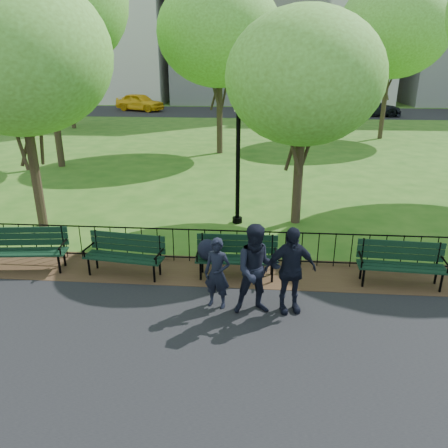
# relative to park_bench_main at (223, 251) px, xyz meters

# --- Properties ---
(ground) EXTENTS (120.00, 120.00, 0.00)m
(ground) POSITION_rel_park_bench_main_xyz_m (0.88, -1.23, -0.68)
(ground) COLOR #295A17
(asphalt_path) EXTENTS (60.00, 9.20, 0.01)m
(asphalt_path) POSITION_rel_park_bench_main_xyz_m (0.88, -4.63, -0.68)
(asphalt_path) COLOR black
(asphalt_path) RESTS_ON ground
(dirt_strip) EXTENTS (60.00, 1.60, 0.01)m
(dirt_strip) POSITION_rel_park_bench_main_xyz_m (0.88, 0.27, -0.67)
(dirt_strip) COLOR #3C2518
(dirt_strip) RESTS_ON ground
(far_street) EXTENTS (70.00, 9.00, 0.01)m
(far_street) POSITION_rel_park_bench_main_xyz_m (0.88, 33.77, -0.68)
(far_street) COLOR black
(far_street) RESTS_ON ground
(iron_fence) EXTENTS (24.06, 0.06, 1.00)m
(iron_fence) POSITION_rel_park_bench_main_xyz_m (0.88, 0.77, -0.18)
(iron_fence) COLOR black
(iron_fence) RESTS_ON ground
(park_bench_main) EXTENTS (1.91, 0.62, 1.08)m
(park_bench_main) POSITION_rel_park_bench_main_xyz_m (0.00, 0.00, 0.00)
(park_bench_main) COLOR black
(park_bench_main) RESTS_ON ground
(park_bench_left_a) EXTENTS (1.94, 0.82, 1.07)m
(park_bench_left_a) POSITION_rel_park_bench_main_xyz_m (-2.31, 0.00, -0.07)
(park_bench_left_a) COLOR black
(park_bench_left_a) RESTS_ON ground
(park_bench_left_b) EXTENTS (2.02, 0.82, 1.12)m
(park_bench_left_b) POSITION_rel_park_bench_main_xyz_m (-4.79, 0.08, -0.04)
(park_bench_left_b) COLOR black
(park_bench_left_b) RESTS_ON ground
(park_bench_right_a) EXTENTS (1.94, 0.71, 1.08)m
(park_bench_right_a) POSITION_rel_park_bench_main_xyz_m (4.03, 0.02, -0.06)
(park_bench_right_a) COLOR black
(park_bench_right_a) RESTS_ON ground
(lamppost) EXTENTS (0.35, 0.35, 3.87)m
(lamppost) POSITION_rel_park_bench_main_xyz_m (0.14, 3.70, 1.42)
(lamppost) COLOR black
(lamppost) RESTS_ON ground
(tree_near_w) EXTENTS (5.10, 5.10, 7.11)m
(tree_near_w) POSITION_rel_park_bench_main_xyz_m (-5.81, 2.90, 4.25)
(tree_near_w) COLOR #2D2116
(tree_near_w) RESTS_ON ground
(tree_near_e) EXTENTS (4.48, 4.48, 6.25)m
(tree_near_e) POSITION_rel_park_bench_main_xyz_m (1.97, 3.89, 3.65)
(tree_near_e) COLOR #2D2116
(tree_near_e) RESTS_ON ground
(tree_mid_w) EXTENTS (7.39, 7.39, 10.30)m
(tree_mid_w) POSITION_rel_park_bench_main_xyz_m (-8.64, 10.66, 6.47)
(tree_mid_w) COLOR #2D2116
(tree_mid_w) RESTS_ON ground
(tree_far_c) EXTENTS (6.23, 6.23, 8.68)m
(tree_far_c) POSITION_rel_park_bench_main_xyz_m (-1.39, 14.42, 5.34)
(tree_far_c) COLOR #2D2116
(tree_far_c) RESTS_ON ground
(tree_far_e) EXTENTS (6.65, 6.65, 9.27)m
(tree_far_e) POSITION_rel_park_bench_main_xyz_m (8.49, 19.80, 5.76)
(tree_far_e) COLOR #2D2116
(tree_far_e) RESTS_ON ground
(tree_far_w) EXTENTS (6.25, 6.25, 8.71)m
(tree_far_w) POSITION_rel_park_bench_main_xyz_m (-12.94, 22.50, 5.36)
(tree_far_w) COLOR #2D2116
(tree_far_w) RESTS_ON ground
(person_left) EXTENTS (0.62, 0.49, 1.50)m
(person_left) POSITION_rel_park_bench_main_xyz_m (-0.01, -1.29, 0.08)
(person_left) COLOR black
(person_left) RESTS_ON asphalt_path
(person_mid) EXTENTS (0.98, 0.62, 1.88)m
(person_mid) POSITION_rel_park_bench_main_xyz_m (0.80, -1.44, 0.27)
(person_mid) COLOR black
(person_mid) RESTS_ON asphalt_path
(person_right) EXTENTS (1.14, 0.68, 1.82)m
(person_right) POSITION_rel_park_bench_main_xyz_m (1.45, -1.33, 0.24)
(person_right) COLOR black
(person_right) RESTS_ON asphalt_path
(taxi) EXTENTS (5.26, 3.69, 1.66)m
(taxi) POSITION_rel_park_bench_main_xyz_m (-11.00, 33.95, 0.16)
(taxi) COLOR yellow
(taxi) RESTS_ON far_street
(sedan_silver) EXTENTS (5.07, 2.63, 1.59)m
(sedan_silver) POSITION_rel_park_bench_main_xyz_m (5.68, 34.21, 0.12)
(sedan_silver) COLOR #A3A5AB
(sedan_silver) RESTS_ON far_street
(sedan_dark) EXTENTS (5.12, 2.33, 1.45)m
(sedan_dark) POSITION_rel_park_bench_main_xyz_m (10.63, 31.65, 0.06)
(sedan_dark) COLOR black
(sedan_dark) RESTS_ON far_street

